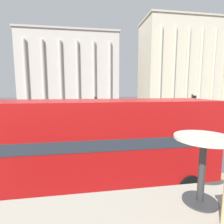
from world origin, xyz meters
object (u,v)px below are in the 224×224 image
Objects in this scene: plaza_building_left at (71,70)px; traffic_light_mid at (96,107)px; cafe_dining_table at (203,155)px; pedestrian_black at (96,107)px; pedestrian_red at (105,108)px; car_white at (37,116)px; double_decker_bus at (93,141)px; car_black at (66,118)px; plaza_building_right at (182,63)px; traffic_light_near at (192,113)px.

plaza_building_left reaches higher than traffic_light_mid.
plaza_building_left is (-5.25, 54.92, 6.39)m from cafe_dining_table.
plaza_building_left is 17.60× the size of pedestrian_black.
pedestrian_black is (-1.58, 1.99, -0.05)m from pedestrian_red.
double_decker_bus is at bearing -153.60° from car_white.
traffic_light_mid is at bearing 89.85° from cafe_dining_table.
plaza_building_left is at bearing 136.84° from pedestrian_red.
traffic_light_mid is at bearing 123.86° from car_black.
car_white is at bearing -95.08° from plaza_building_left.
car_black is (-34.06, -30.88, -12.27)m from plaza_building_right.
traffic_light_mid is at bearing 78.97° from double_decker_bus.
plaza_building_left is at bearing 105.76° from traffic_light_near.
plaza_building_left is at bearing 87.98° from double_decker_bus.
traffic_light_near is at bearing -159.19° from pedestrian_black.
traffic_light_mid is 4.66m from car_black.
double_decker_bus reaches higher than pedestrian_black.
traffic_light_near is 0.99× the size of car_black.
traffic_light_near is 23.24m from pedestrian_black.
traffic_light_mid is at bearing -132.50° from plaza_building_right.
pedestrian_red is (3.49, 25.47, -1.31)m from double_decker_bus.
plaza_building_right is 6.35× the size of car_black.
car_black is at bearing 99.60° from cafe_dining_table.
traffic_light_near is at bearing -119.09° from plaza_building_right.
pedestrian_red is 1.05× the size of pedestrian_black.
cafe_dining_table is 25.73m from car_white.
pedestrian_black is at bearing 78.93° from double_decker_bus.
traffic_light_near reaches higher than traffic_light_mid.
pedestrian_black is (1.02, 33.31, -2.96)m from cafe_dining_table.
pedestrian_black is at bearing -73.83° from plaza_building_left.
pedestrian_black is at bearing 156.88° from pedestrian_red.
car_black is 11.40m from pedestrian_red.
car_white is at bearing 108.20° from cafe_dining_table.
cafe_dining_table is 0.17× the size of car_white.
pedestrian_red is at bearing -149.03° from car_black.
traffic_light_near is 1.14× the size of traffic_light_mid.
traffic_light_mid is (-7.10, 8.64, -0.30)m from traffic_light_near.
car_black is 2.65× the size of pedestrian_black.
car_white is 12.76m from pedestrian_black.
traffic_light_near is (8.05, 5.12, 0.42)m from double_decker_bus.
car_white is at bearing -143.44° from plaza_building_right.
double_decker_bus is 6.13m from cafe_dining_table.
car_black is 12.42m from pedestrian_black.
pedestrian_black is at bearing 105.36° from traffic_light_near.
plaza_building_right is 16.80× the size of pedestrian_black.
plaza_building_right reaches higher than double_decker_bus.
car_white is (-7.98, 24.26, -3.17)m from cafe_dining_table.
car_white is at bearing -55.26° from car_black.
traffic_light_mid is 2.18× the size of pedestrian_red.
double_decker_bus is 57.33m from plaza_building_right.
plaza_building_right reaches higher than traffic_light_near.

